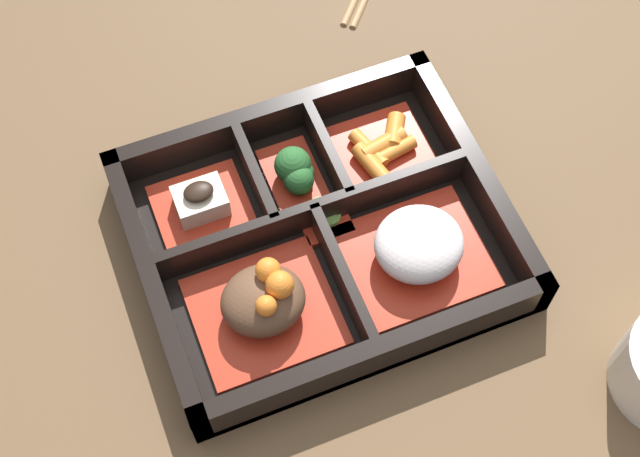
{
  "coord_description": "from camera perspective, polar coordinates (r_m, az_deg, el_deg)",
  "views": [
    {
      "loc": [
        0.13,
        0.32,
        0.65
      ],
      "look_at": [
        0.0,
        0.0,
        0.03
      ],
      "focal_mm": 50.0,
      "sensor_mm": 36.0,
      "label": 1
    }
  ],
  "objects": [
    {
      "name": "bowl_carrots",
      "position": [
        0.76,
        3.99,
        5.16
      ],
      "size": [
        0.08,
        0.07,
        0.02
      ],
      "color": "#B22D19",
      "rests_on": "bento_base"
    },
    {
      "name": "bowl_tofu",
      "position": [
        0.74,
        -7.61,
        1.56
      ],
      "size": [
        0.08,
        0.07,
        0.03
      ],
      "color": "#B22D19",
      "rests_on": "bento_base"
    },
    {
      "name": "ground_plane",
      "position": [
        0.74,
        0.0,
        -0.93
      ],
      "size": [
        3.0,
        3.0,
        0.0
      ],
      "primitive_type": "plane",
      "color": "brown"
    },
    {
      "name": "bowl_rice",
      "position": [
        0.7,
        6.31,
        -1.19
      ],
      "size": [
        0.11,
        0.1,
        0.04
      ],
      "color": "#B22D19",
      "rests_on": "bento_base"
    },
    {
      "name": "bento_base",
      "position": [
        0.73,
        0.0,
        -0.75
      ],
      "size": [
        0.29,
        0.24,
        0.01
      ],
      "color": "black",
      "rests_on": "ground_plane"
    },
    {
      "name": "bowl_stew",
      "position": [
        0.68,
        -3.58,
        -4.7
      ],
      "size": [
        0.11,
        0.1,
        0.06
      ],
      "color": "#B22D19",
      "rests_on": "bento_base"
    },
    {
      "name": "bento_rim",
      "position": [
        0.72,
        -0.11,
        0.13
      ],
      "size": [
        0.29,
        0.24,
        0.04
      ],
      "color": "black",
      "rests_on": "ground_plane"
    },
    {
      "name": "bowl_greens",
      "position": [
        0.74,
        -1.59,
        3.59
      ],
      "size": [
        0.04,
        0.07,
        0.04
      ],
      "color": "#B22D19",
      "rests_on": "bento_base"
    },
    {
      "name": "bowl_pickles",
      "position": [
        0.73,
        0.21,
        0.81
      ],
      "size": [
        0.04,
        0.04,
        0.01
      ],
      "color": "#B22D19",
      "rests_on": "bento_base"
    }
  ]
}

